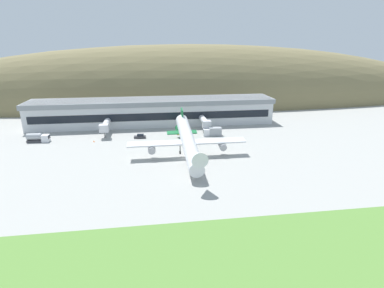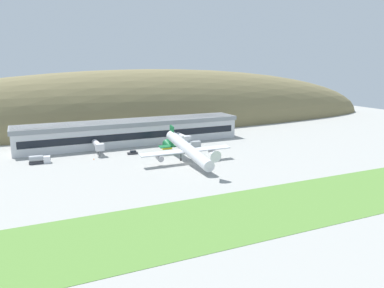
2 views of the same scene
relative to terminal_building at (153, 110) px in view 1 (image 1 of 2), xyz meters
name	(u,v)px [view 1 (image 1 of 2)]	position (x,y,z in m)	size (l,w,h in m)	color
ground_plane	(186,158)	(9.11, -45.09, -6.43)	(435.11, 435.11, 0.00)	#9E9E99
grass_strip_foreground	(225,274)	(9.11, -95.90, -6.39)	(391.60, 30.37, 0.08)	#568438
hill_backdrop	(191,103)	(23.57, 47.41, -6.43)	(346.20, 59.55, 69.08)	olive
terminal_building	(153,110)	(0.00, 0.00, 0.00)	(107.23, 16.40, 11.34)	silver
jetway_0	(105,125)	(-19.24, -14.99, -2.44)	(3.38, 13.18, 5.43)	silver
jetway_1	(205,122)	(20.69, -14.76, -2.44)	(3.38, 12.75, 5.43)	silver
cargo_airplane	(188,141)	(9.81, -43.89, -0.91)	(37.74, 46.77, 11.89)	silver
service_car_0	(140,137)	(-5.75, -21.09, -5.79)	(4.53, 2.07, 1.54)	#333338
service_car_1	(183,133)	(11.04, -18.13, -5.82)	(4.53, 1.98, 1.47)	gold
fuel_truck	(213,132)	(22.63, -21.56, -4.90)	(7.33, 3.01, 3.21)	silver
box_truck	(38,138)	(-42.98, -20.61, -4.86)	(8.04, 2.88, 3.33)	silver
traffic_cone_0	(94,141)	(-22.63, -23.42, -6.15)	(0.52, 0.52, 0.58)	orange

